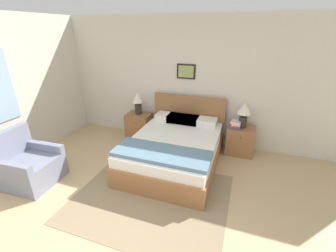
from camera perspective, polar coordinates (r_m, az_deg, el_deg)
wall_back at (r=4.77m, az=5.37°, el=10.99°), size 7.88×0.09×2.60m
wall_left at (r=4.95m, az=-33.74°, el=7.68°), size 0.08×5.59×2.60m
area_rug_main at (r=3.53m, az=-4.28°, el=-17.60°), size 2.23×1.86×0.01m
bed at (r=4.15m, az=1.73°, el=-5.68°), size 1.53×2.04×1.04m
armchair at (r=4.31m, az=-31.96°, el=-8.65°), size 0.82×0.79×0.88m
nightstand_near_window at (r=5.19m, az=-7.35°, el=0.12°), size 0.53×0.43×0.57m
nightstand_by_door at (r=4.70m, az=17.83°, el=-3.46°), size 0.53×0.43×0.57m
table_lamp_near_window at (r=5.00m, az=-7.68°, el=6.52°), size 0.26×0.26×0.50m
table_lamp_by_door at (r=4.49m, az=18.79°, el=3.48°), size 0.26×0.26×0.50m
book_thick_bottom at (r=4.54m, az=16.77°, el=-0.11°), size 0.23×0.28×0.03m
book_hardcover_middle at (r=4.53m, az=16.81°, el=0.22°), size 0.20×0.29×0.03m
book_novel_upper at (r=4.52m, az=16.86°, el=0.63°), size 0.18×0.22×0.04m
book_slim_near_top at (r=4.51m, az=16.91°, el=1.03°), size 0.22×0.25×0.03m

